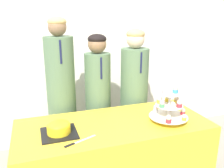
% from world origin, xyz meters
% --- Properties ---
extents(wall_back, '(9.00, 0.06, 2.70)m').
position_xyz_m(wall_back, '(0.00, 1.58, 1.35)').
color(wall_back, silver).
rests_on(wall_back, ground_plane).
extents(table, '(1.67, 0.72, 0.75)m').
position_xyz_m(table, '(0.00, 0.36, 0.38)').
color(table, yellow).
rests_on(table, ground_plane).
extents(round_cake, '(0.28, 0.28, 0.11)m').
position_xyz_m(round_cake, '(-0.48, 0.32, 0.80)').
color(round_cake, black).
rests_on(round_cake, table).
extents(cake_knife, '(0.26, 0.12, 0.01)m').
position_xyz_m(cake_knife, '(-0.38, 0.13, 0.75)').
color(cake_knife, silver).
rests_on(cake_knife, table).
extents(cupcake_stand, '(0.34, 0.34, 0.32)m').
position_xyz_m(cupcake_stand, '(0.47, 0.24, 0.89)').
color(cupcake_stand, silver).
rests_on(cupcake_stand, table).
extents(student_0, '(0.29, 0.29, 1.64)m').
position_xyz_m(student_0, '(-0.37, 0.93, 0.78)').
color(student_0, '#567556').
rests_on(student_0, ground_plane).
extents(student_1, '(0.27, 0.28, 1.48)m').
position_xyz_m(student_1, '(0.02, 0.93, 0.71)').
color(student_1, '#567556').
rests_on(student_1, ground_plane).
extents(student_2, '(0.31, 0.32, 1.52)m').
position_xyz_m(student_2, '(0.44, 0.93, 0.72)').
color(student_2, '#567556').
rests_on(student_2, ground_plane).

